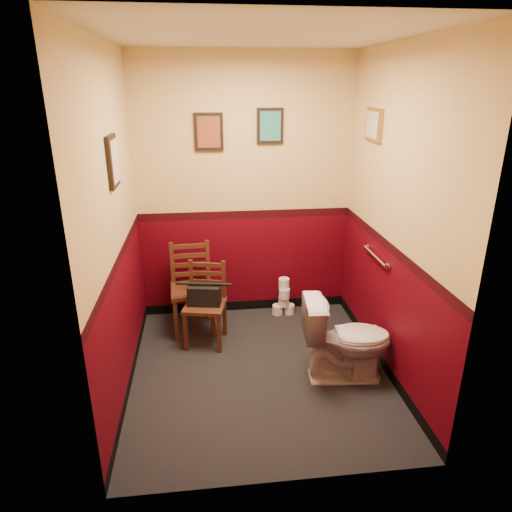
% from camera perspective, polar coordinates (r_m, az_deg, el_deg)
% --- Properties ---
extents(floor, '(2.20, 2.40, 0.00)m').
position_cam_1_polar(floor, '(4.16, 0.42, -14.24)').
color(floor, black).
rests_on(floor, ground).
extents(ceiling, '(2.20, 2.40, 0.00)m').
position_cam_1_polar(ceiling, '(3.43, 0.55, 26.01)').
color(ceiling, silver).
rests_on(ceiling, ground).
extents(wall_back, '(2.20, 0.00, 2.70)m').
position_cam_1_polar(wall_back, '(4.72, -1.38, 8.04)').
color(wall_back, '#48030D').
rests_on(wall_back, ground).
extents(wall_front, '(2.20, 0.00, 2.70)m').
position_cam_1_polar(wall_front, '(2.45, 4.03, -4.22)').
color(wall_front, '#48030D').
rests_on(wall_front, ground).
extents(wall_left, '(0.00, 2.40, 2.70)m').
position_cam_1_polar(wall_left, '(3.60, -17.19, 3.09)').
color(wall_left, '#48030D').
rests_on(wall_left, ground).
extents(wall_right, '(0.00, 2.40, 2.70)m').
position_cam_1_polar(wall_right, '(3.86, 16.96, 4.25)').
color(wall_right, '#48030D').
rests_on(wall_right, ground).
extents(grab_bar, '(0.05, 0.56, 0.06)m').
position_cam_1_polar(grab_bar, '(4.19, 14.70, -0.03)').
color(grab_bar, silver).
rests_on(grab_bar, wall_right).
extents(framed_print_back_a, '(0.28, 0.04, 0.36)m').
position_cam_1_polar(framed_print_back_a, '(4.59, -5.94, 15.17)').
color(framed_print_back_a, black).
rests_on(framed_print_back_a, wall_back).
extents(framed_print_back_b, '(0.26, 0.04, 0.34)m').
position_cam_1_polar(framed_print_back_b, '(4.63, 1.78, 15.94)').
color(framed_print_back_b, black).
rests_on(framed_print_back_b, wall_back).
extents(framed_print_left, '(0.04, 0.30, 0.38)m').
position_cam_1_polar(framed_print_left, '(3.58, -17.45, 11.22)').
color(framed_print_left, black).
rests_on(framed_print_left, wall_left).
extents(framed_print_right, '(0.04, 0.34, 0.28)m').
position_cam_1_polar(framed_print_right, '(4.28, 14.49, 15.61)').
color(framed_print_right, olive).
rests_on(framed_print_right, wall_right).
extents(toilet, '(0.78, 0.48, 0.73)m').
position_cam_1_polar(toilet, '(3.98, 11.25, -10.23)').
color(toilet, white).
rests_on(toilet, floor).
extents(toilet_brush, '(0.12, 0.12, 0.43)m').
position_cam_1_polar(toilet_brush, '(4.30, 14.26, -12.60)').
color(toilet_brush, silver).
rests_on(toilet_brush, floor).
extents(chair_left, '(0.45, 0.45, 0.90)m').
position_cam_1_polar(chair_left, '(4.66, -7.99, -4.00)').
color(chair_left, '#482515').
rests_on(chair_left, floor).
extents(chair_right, '(0.45, 0.45, 0.80)m').
position_cam_1_polar(chair_right, '(4.44, -6.31, -5.97)').
color(chair_right, '#482515').
rests_on(chair_right, floor).
extents(handbag, '(0.33, 0.20, 0.22)m').
position_cam_1_polar(handbag, '(4.35, -6.46, -4.84)').
color(handbag, black).
rests_on(handbag, chair_right).
extents(tp_stack, '(0.24, 0.15, 0.42)m').
position_cam_1_polar(tp_stack, '(5.01, 3.49, -5.42)').
color(tp_stack, silver).
rests_on(tp_stack, floor).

